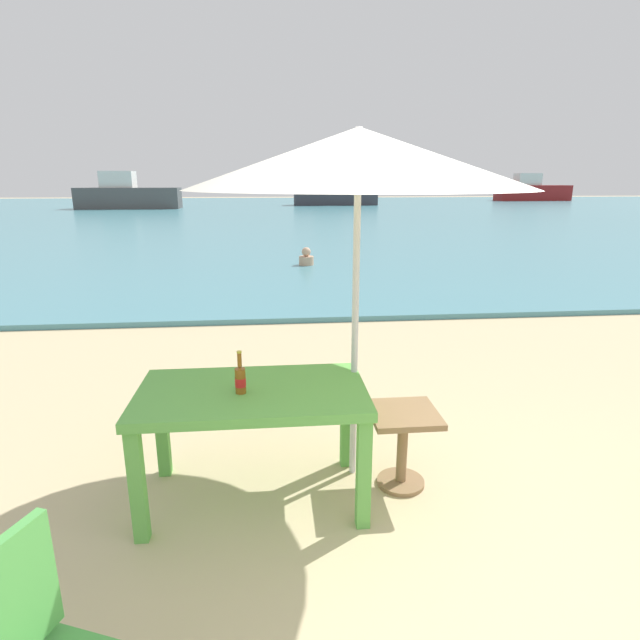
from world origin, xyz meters
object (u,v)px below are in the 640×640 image
picnic_table_green (253,406)px  beer_bottle_amber (240,378)px  patio_umbrella (358,159)px  boat_fishing_trawler (334,194)px  swimmer_person (306,258)px  boat_ferry (532,191)px  side_table_wood (403,437)px  boat_tanker (127,195)px

picnic_table_green → beer_bottle_amber: bearing=-144.2°
patio_umbrella → boat_fishing_trawler: size_ratio=0.36×
swimmer_person → boat_ferry: boat_ferry is taller
swimmer_person → boat_fishing_trawler: bearing=81.6°
picnic_table_green → side_table_wood: 1.02m
beer_bottle_amber → patio_umbrella: patio_umbrella is taller
boat_tanker → beer_bottle_amber: bearing=-74.4°
side_table_wood → boat_tanker: size_ratio=0.08×
side_table_wood → boat_fishing_trawler: (4.18, 37.02, 0.56)m
picnic_table_green → boat_ferry: bearing=60.7°
patio_umbrella → boat_fishing_trawler: boat_fishing_trawler is taller
swimmer_person → boat_tanker: boat_tanker is taller
boat_ferry → boat_fishing_trawler: bearing=-160.9°
swimmer_person → boat_ferry: (23.65, 35.03, 0.73)m
boat_tanker → boat_fishing_trawler: bearing=13.9°
swimmer_person → side_table_wood: bearing=-89.9°
patio_umbrella → boat_ferry: 49.73m
swimmer_person → boat_fishing_trawler: size_ratio=0.06×
picnic_table_green → patio_umbrella: (0.67, 0.24, 1.47)m
patio_umbrella → swimmer_person: 8.76m
boat_tanker → picnic_table_green: bearing=-74.3°
beer_bottle_amber → side_table_wood: (1.04, 0.10, -0.50)m
picnic_table_green → boat_tanker: (-9.40, 33.47, 0.31)m
beer_bottle_amber → boat_ferry: (24.67, 43.86, 0.11)m
patio_umbrella → swimmer_person: size_ratio=5.61×
patio_umbrella → swimmer_person: (0.29, 8.55, -1.88)m
beer_bottle_amber → boat_tanker: boat_tanker is taller
patio_umbrella → side_table_wood: size_ratio=4.26×
beer_bottle_amber → swimmer_person: (1.02, 8.83, -0.61)m
side_table_wood → boat_tanker: 34.99m
side_table_wood → boat_tanker: (-10.38, 33.41, 0.61)m
boat_ferry → boat_tanker: size_ratio=1.01×
boat_fishing_trawler → swimmer_person: bearing=-98.4°
beer_bottle_amber → boat_ferry: bearing=60.6°
patio_umbrella → picnic_table_green: bearing=-160.6°
picnic_table_green → swimmer_person: bearing=83.8°
patio_umbrella → side_table_wood: bearing=-30.8°
picnic_table_green → boat_tanker: size_ratio=0.21×
beer_bottle_amber → boat_ferry: size_ratio=0.04×
patio_umbrella → boat_tanker: bearing=106.9°
swimmer_person → boat_ferry: bearing=56.0°
picnic_table_green → patio_umbrella: patio_umbrella is taller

